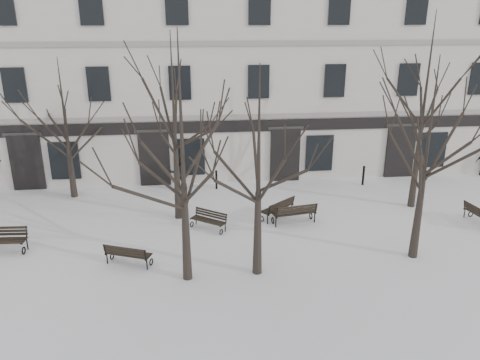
{
  "coord_description": "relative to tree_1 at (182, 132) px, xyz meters",
  "views": [
    {
      "loc": [
        -1.45,
        -16.04,
        8.6
      ],
      "look_at": [
        0.53,
        3.0,
        1.85
      ],
      "focal_mm": 35.0,
      "sensor_mm": 36.0,
      "label": 1
    }
  ],
  "objects": [
    {
      "name": "bench_1",
      "position": [
        -2.15,
        1.11,
        -4.71
      ],
      "size": [
        1.77,
        1.18,
        0.85
      ],
      "rotation": [
        0.0,
        0.0,
        2.76
      ],
      "color": "black",
      "rests_on": "ground"
    },
    {
      "name": "tree_2",
      "position": [
        2.44,
        0.12,
        -0.65
      ],
      "size": [
        5.07,
        5.07,
        7.25
      ],
      "color": "black",
      "rests_on": "ground"
    },
    {
      "name": "bench_5",
      "position": [
        12.61,
        3.13,
        -4.71
      ],
      "size": [
        0.83,
        1.75,
        0.85
      ],
      "rotation": [
        0.0,
        0.0,
        1.7
      ],
      "color": "black",
      "rests_on": "ground"
    },
    {
      "name": "tree_4",
      "position": [
        -5.69,
        8.38,
        -0.91
      ],
      "size": [
        4.78,
        4.78,
        6.83
      ],
      "color": "black",
      "rests_on": "ground"
    },
    {
      "name": "tree_1",
      "position": [
        0.0,
        0.0,
        0.0
      ],
      "size": [
        5.8,
        5.8,
        8.28
      ],
      "color": "black",
      "rests_on": "ground"
    },
    {
      "name": "bench_4",
      "position": [
        4.04,
        4.75,
        -4.69
      ],
      "size": [
        1.74,
        1.6,
        0.89
      ],
      "rotation": [
        0.0,
        0.0,
        3.83
      ],
      "color": "black",
      "rests_on": "ground"
    },
    {
      "name": "bench_3",
      "position": [
        0.9,
        3.9,
        -4.74
      ],
      "size": [
        1.59,
        1.38,
        0.8
      ],
      "rotation": [
        0.0,
        0.0,
        -0.63
      ],
      "color": "black",
      "rests_on": "ground"
    },
    {
      "name": "bollard_a",
      "position": [
        1.49,
        8.75,
        -4.63
      ],
      "size": [
        0.13,
        0.13,
        1.03
      ],
      "color": "black",
      "rests_on": "ground"
    },
    {
      "name": "tree_3",
      "position": [
        8.46,
        0.69,
        -0.55
      ],
      "size": [
        5.18,
        5.18,
        7.4
      ],
      "color": "black",
      "rests_on": "ground"
    },
    {
      "name": "building",
      "position": [
        1.79,
        14.74,
        0.34
      ],
      "size": [
        40.4,
        10.2,
        11.4
      ],
      "color": "beige",
      "rests_on": "ground"
    },
    {
      "name": "bench_0",
      "position": [
        -7.1,
        2.69,
        -4.65
      ],
      "size": [
        1.95,
        0.81,
        0.96
      ],
      "rotation": [
        0.0,
        0.0,
        -0.06
      ],
      "color": "black",
      "rests_on": "ground"
    },
    {
      "name": "pedestrian_b",
      "position": [
        -0.48,
        8.89,
        -5.18
      ],
      "size": [
        0.94,
        0.74,
        1.86
      ],
      "primitive_type": "imported",
      "rotation": [
        0.0,
        0.0,
        3.19
      ],
      "color": "black",
      "rests_on": "ground"
    },
    {
      "name": "tree_5",
      "position": [
        -0.41,
        5.21,
        -0.13
      ],
      "size": [
        5.65,
        5.65,
        8.07
      ],
      "color": "black",
      "rests_on": "ground"
    },
    {
      "name": "bench_2",
      "position": [
        4.63,
        4.03,
        -4.65
      ],
      "size": [
        1.99,
        1.01,
        0.96
      ],
      "rotation": [
        0.0,
        0.0,
        3.32
      ],
      "color": "black",
      "rests_on": "ground"
    },
    {
      "name": "bollard_b",
      "position": [
        9.35,
        8.55,
        -4.6
      ],
      "size": [
        0.14,
        0.14,
        1.07
      ],
      "color": "black",
      "rests_on": "ground"
    },
    {
      "name": "tree_6",
      "position": [
        10.6,
        5.43,
        0.36
      ],
      "size": [
        6.19,
        6.19,
        8.85
      ],
      "color": "black",
      "rests_on": "ground"
    },
    {
      "name": "ground",
      "position": [
        1.79,
        1.78,
        -5.18
      ],
      "size": [
        100.0,
        100.0,
        0.0
      ],
      "primitive_type": "plane",
      "color": "white",
      "rests_on": "ground"
    }
  ]
}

